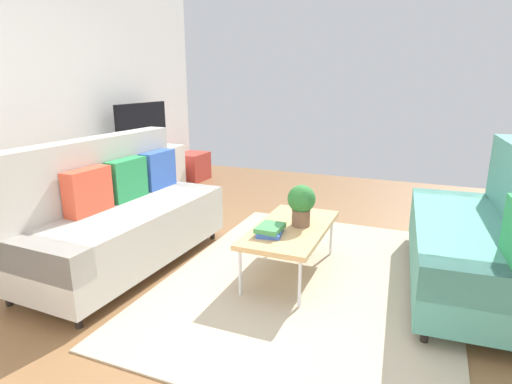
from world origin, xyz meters
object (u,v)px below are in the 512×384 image
coffee_table (291,230)px  bottle_0 (123,147)px  tv_console (144,174)px  table_book_0 (270,232)px  couch_beige (119,215)px  storage_trunk (193,167)px  couch_green (484,236)px  potted_plant (301,203)px  tv (142,128)px  vase_0 (110,152)px

coffee_table → bottle_0: size_ratio=4.70×
tv_console → bottle_0: (-0.43, -0.04, 0.44)m
table_book_0 → coffee_table: bearing=-23.0°
couch_beige → coffee_table: (0.38, -1.42, -0.06)m
storage_trunk → bottle_0: (-1.53, 0.06, 0.54)m
table_book_0 → couch_green: bearing=-71.1°
potted_plant → tv: bearing=61.3°
couch_beige → bottle_0: (1.45, 1.12, 0.31)m
couch_beige → table_book_0: 1.34m
tv → vase_0: bearing=173.1°
table_book_0 → potted_plant: bearing=-30.0°
table_book_0 → bottle_0: bottle_0 is taller
tv_console → vase_0: (-0.58, 0.05, 0.39)m
coffee_table → potted_plant: (0.05, -0.07, 0.22)m
bottle_0 → couch_beige: bearing=-142.3°
bottle_0 → storage_trunk: bearing=-2.2°
couch_green → bottle_0: bearing=75.5°
bottle_0 → couch_green: bearing=-101.1°
storage_trunk → potted_plant: (-2.54, -2.55, 0.39)m
coffee_table → table_book_0: 0.25m
tv_console → potted_plant: 3.03m
couch_beige → potted_plant: size_ratio=5.64×
coffee_table → table_book_0: bearing=157.0°
couch_green → bottle_0: (0.78, 3.97, 0.32)m
coffee_table → bottle_0: bearing=67.2°
vase_0 → potted_plant: bearing=-107.7°
potted_plant → table_book_0: (-0.28, 0.16, -0.18)m
coffee_table → vase_0: 2.81m
vase_0 → couch_green: bearing=-98.8°
storage_trunk → bottle_0: bottle_0 is taller
tv → storage_trunk: tv is taller
tv → bottle_0: tv is taller
couch_beige → vase_0: (1.30, 1.21, 0.26)m
couch_green → coffee_table: 1.45m
vase_0 → tv: bearing=-6.9°
couch_beige → couch_green: size_ratio=0.99×
storage_trunk → potted_plant: bearing=-134.9°
tv → potted_plant: 3.02m
tv_console → tv: bearing=-90.0°
storage_trunk → potted_plant: size_ratio=1.52×
couch_beige → tv: 2.26m
tv_console → tv: (0.00, -0.02, 0.63)m
potted_plant → bottle_0: 2.81m
couch_beige → storage_trunk: bearing=-158.5°
coffee_table → storage_trunk: size_ratio=2.12×
tv_console → table_book_0: bearing=-124.7°
tv → table_book_0: bearing=-124.9°
couch_green → vase_0: 4.11m
coffee_table → potted_plant: potted_plant is taller
tv_console → vase_0: vase_0 is taller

